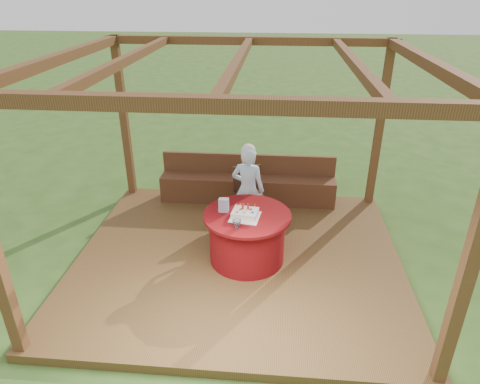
# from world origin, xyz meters

# --- Properties ---
(ground) EXTENTS (60.00, 60.00, 0.00)m
(ground) POSITION_xyz_m (0.00, 0.00, 0.00)
(ground) COLOR #30531B
(ground) RESTS_ON ground
(deck) EXTENTS (4.50, 4.00, 0.12)m
(deck) POSITION_xyz_m (0.00, 0.00, 0.06)
(deck) COLOR brown
(deck) RESTS_ON ground
(pergola) EXTENTS (4.50, 4.00, 2.72)m
(pergola) POSITION_xyz_m (0.00, 0.00, 2.41)
(pergola) COLOR brown
(pergola) RESTS_ON deck
(bench) EXTENTS (3.00, 0.42, 0.80)m
(bench) POSITION_xyz_m (0.00, 1.72, 0.38)
(bench) COLOR brown
(bench) RESTS_ON deck
(table) EXTENTS (1.17, 1.17, 0.71)m
(table) POSITION_xyz_m (0.12, -0.06, 0.48)
(table) COLOR maroon
(table) RESTS_ON deck
(chair) EXTENTS (0.55, 0.55, 0.89)m
(chair) POSITION_xyz_m (0.06, 1.05, 0.62)
(chair) COLOR #361E11
(chair) RESTS_ON deck
(elderly_woman) EXTENTS (0.55, 0.42, 1.41)m
(elderly_woman) POSITION_xyz_m (0.08, 0.73, 0.83)
(elderly_woman) COLOR #ABDBFF
(elderly_woman) RESTS_ON deck
(birthday_cake) EXTENTS (0.42, 0.42, 0.17)m
(birthday_cake) POSITION_xyz_m (0.10, -0.14, 0.88)
(birthday_cake) COLOR white
(birthday_cake) RESTS_ON table
(gift_bag) EXTENTS (0.13, 0.09, 0.19)m
(gift_bag) POSITION_xyz_m (-0.19, -0.01, 0.93)
(gift_bag) COLOR #C27EAC
(gift_bag) RESTS_ON table
(drinking_glass) EXTENTS (0.15, 0.15, 0.10)m
(drinking_glass) POSITION_xyz_m (0.02, -0.42, 0.88)
(drinking_glass) COLOR white
(drinking_glass) RESTS_ON table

